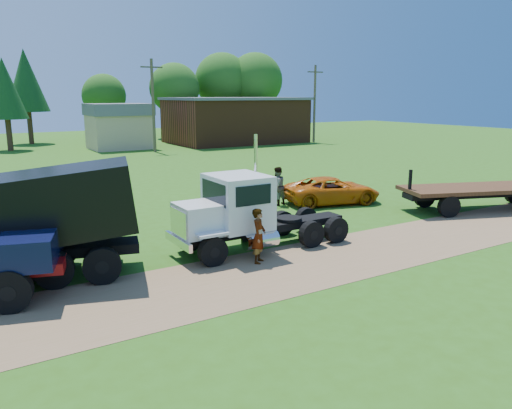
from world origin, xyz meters
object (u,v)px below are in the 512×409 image
black_dump_truck (8,218)px  flatbed_trailer (485,192)px  orange_pickup (332,190)px  white_semi_tractor (240,213)px  spectator_a (259,236)px

black_dump_truck → flatbed_trailer: (20.98, -1.61, -1.06)m
flatbed_trailer → orange_pickup: bearing=157.1°
black_dump_truck → flatbed_trailer: 21.06m
orange_pickup → flatbed_trailer: flatbed_trailer is taller
white_semi_tractor → spectator_a: bearing=-93.6°
black_dump_truck → flatbed_trailer: black_dump_truck is taller
black_dump_truck → orange_pickup: bearing=28.2°
spectator_a → black_dump_truck: bearing=116.5°
white_semi_tractor → orange_pickup: size_ratio=1.38×
orange_pickup → spectator_a: size_ratio=2.67×
white_semi_tractor → spectator_a: white_semi_tractor is taller
black_dump_truck → spectator_a: black_dump_truck is taller
white_semi_tractor → flatbed_trailer: (13.61, -0.48, -0.52)m
white_semi_tractor → black_dump_truck: bearing=171.8°
black_dump_truck → spectator_a: (7.26, -2.57, -1.02)m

